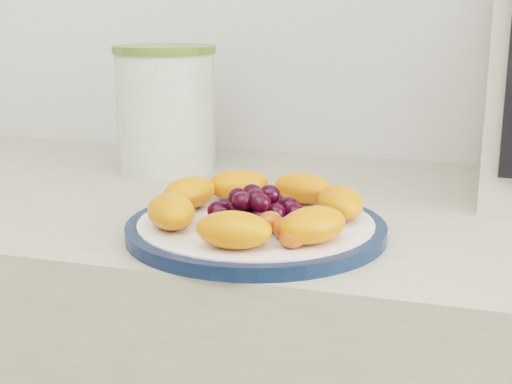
% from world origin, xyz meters
% --- Properties ---
extents(plate_rim, '(0.29, 0.29, 0.01)m').
position_xyz_m(plate_rim, '(-0.09, 1.04, 0.91)').
color(plate_rim, '#0E1F3C').
rests_on(plate_rim, counter).
extents(plate_face, '(0.26, 0.26, 0.02)m').
position_xyz_m(plate_face, '(-0.09, 1.04, 0.91)').
color(plate_face, white).
rests_on(plate_face, counter).
extents(canister, '(0.17, 0.17, 0.18)m').
position_xyz_m(canister, '(-0.32, 1.32, 0.99)').
color(canister, '#48631C').
rests_on(canister, counter).
extents(canister_lid, '(0.18, 0.18, 0.01)m').
position_xyz_m(canister_lid, '(-0.32, 1.32, 1.09)').
color(canister_lid, '#5E7132').
rests_on(canister_lid, canister).
extents(fruit_plate, '(0.25, 0.25, 0.04)m').
position_xyz_m(fruit_plate, '(-0.09, 1.04, 0.93)').
color(fruit_plate, '#F55C16').
rests_on(fruit_plate, plate_face).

